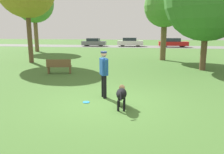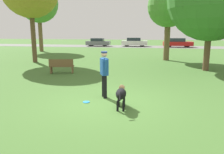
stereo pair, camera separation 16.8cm
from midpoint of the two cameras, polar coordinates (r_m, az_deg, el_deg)
name	(u,v)px [view 2 (the right image)]	position (r m, az deg, el deg)	size (l,w,h in m)	color
ground_plane	(108,102)	(7.60, -0.46, -6.59)	(120.00, 120.00, 0.00)	#426B2D
far_road_strip	(144,47)	(36.10, 8.42, 7.85)	(120.00, 6.00, 0.01)	slate
person	(104,71)	(7.90, -1.43, 1.70)	(0.38, 0.64, 1.71)	black
dog	(121,94)	(6.88, 3.09, -4.44)	(0.38, 1.08, 0.68)	black
frisbee	(86,102)	(7.63, -6.11, -6.51)	(0.24, 0.24, 0.02)	#268CE5
tree_mid_center	(169,7)	(19.29, 14.82, 17.33)	(3.42, 3.42, 6.15)	brown
tree_far_left	(38,3)	(28.65, -18.48, 17.79)	(4.61, 4.61, 8.03)	brown
parked_car_grey	(98,42)	(37.11, -3.54, 9.05)	(4.00, 2.01, 1.32)	slate
parked_car_white	(134,42)	(36.53, 6.02, 9.05)	(4.22, 1.89, 1.42)	white
parked_car_red	(178,43)	(36.14, 16.87, 8.57)	(4.52, 1.94, 1.40)	red
park_bench	(62,66)	(13.01, -12.69, 2.89)	(1.45, 0.69, 0.84)	brown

